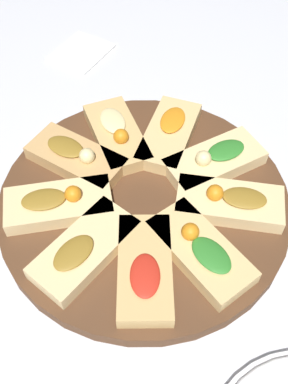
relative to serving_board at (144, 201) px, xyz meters
name	(u,v)px	position (x,y,z in m)	size (l,w,h in m)	color
ground_plane	(144,206)	(0.00, 0.00, -0.01)	(3.00, 3.00, 0.00)	silver
serving_board	(144,201)	(0.00, 0.00, 0.00)	(0.42, 0.42, 0.02)	#51331E
focaccia_slice_0	(201,250)	(0.05, 0.11, 0.02)	(0.12, 0.16, 0.04)	#DBB775
focaccia_slice_1	(230,202)	(-0.04, 0.12, 0.02)	(0.11, 0.16, 0.04)	#E5C689
focaccia_slice_2	(215,160)	(-0.10, 0.07, 0.02)	(0.16, 0.14, 0.04)	#E5C689
focaccia_slice_3	(169,134)	(-0.12, -0.02, 0.02)	(0.16, 0.09, 0.03)	#DBB775
focaccia_slice_4	(117,134)	(-0.08, -0.09, 0.02)	(0.15, 0.16, 0.04)	tan
focaccia_slice_5	(76,157)	(-0.01, -0.12, 0.02)	(0.08, 0.15, 0.04)	tan
focaccia_slice_6	(58,203)	(0.08, -0.10, 0.02)	(0.15, 0.16, 0.04)	#E5C689
focaccia_slice_7	(84,249)	(0.12, -0.02, 0.02)	(0.16, 0.10, 0.03)	#E5C689
focaccia_slice_8	(145,268)	(0.11, 0.06, 0.02)	(0.16, 0.13, 0.03)	tan
napkin_stack	(81,51)	(-0.28, -0.29, -0.01)	(0.11, 0.09, 0.01)	white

